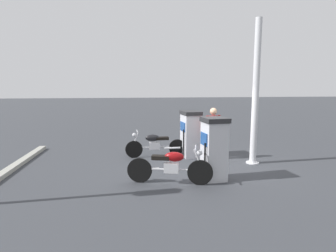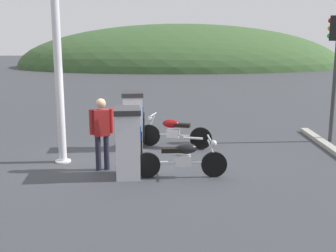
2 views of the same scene
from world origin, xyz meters
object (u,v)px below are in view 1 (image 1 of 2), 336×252
Objects in this scene: fuel_pump_near at (190,134)px; canopy_support_pole at (256,96)px; fuel_pump_far at (214,148)px; motorcycle_far_pump at (171,165)px; motorcycle_near_pump at (155,144)px; attendant_person at (213,130)px.

fuel_pump_near is 2.50m from canopy_support_pole.
canopy_support_pole is at bearing 145.34° from fuel_pump_near.
canopy_support_pole reaches higher than fuel_pump_far.
canopy_support_pole is at bearing -154.97° from motorcycle_far_pump.
motorcycle_far_pump is (1.16, 2.55, -0.33)m from fuel_pump_near.
motorcycle_near_pump is at bearing -5.54° from fuel_pump_near.
canopy_support_pole is (-2.96, 1.32, 1.70)m from motorcycle_near_pump.
motorcycle_near_pump is (1.23, -0.12, -0.36)m from fuel_pump_near.
motorcycle_near_pump is 0.47× the size of canopy_support_pole.
fuel_pump_far is 0.79× the size of motorcycle_far_pump.
attendant_person is (-0.64, -1.92, 0.17)m from fuel_pump_far.
fuel_pump_near is 1.28m from motorcycle_near_pump.
motorcycle_far_pump reaches higher than motorcycle_near_pump.
motorcycle_near_pump is 1.02× the size of motorcycle_far_pump.
fuel_pump_far is 0.77× the size of motorcycle_near_pump.
canopy_support_pole is (-2.89, -1.35, 1.67)m from motorcycle_far_pump.
fuel_pump_far is at bearing 115.76° from motorcycle_near_pump.
fuel_pump_near reaches higher than motorcycle_far_pump.
canopy_support_pole reaches higher than attendant_person.
fuel_pump_far reaches higher than motorcycle_far_pump.
motorcycle_far_pump is (1.16, 0.13, -0.35)m from fuel_pump_far.
fuel_pump_far is 2.50m from canopy_support_pole.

